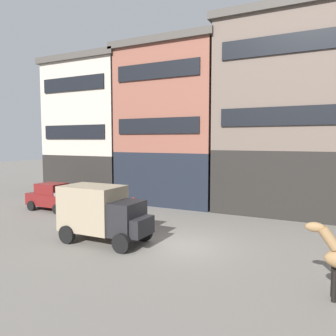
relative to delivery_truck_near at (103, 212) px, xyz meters
name	(u,v)px	position (x,y,z in m)	size (l,w,h in m)	color
ground_plane	(179,246)	(3.46, 1.05, -1.42)	(120.00, 120.00, 0.00)	slate
building_far_left	(101,128)	(-9.20, 11.68, 4.42)	(7.81, 7.40, 11.61)	black
building_center_left	(178,124)	(-1.61, 11.68, 4.58)	(8.08, 7.40, 11.93)	black
building_center_right	(291,115)	(6.80, 11.68, 5.02)	(9.43, 7.40, 12.81)	black
delivery_truck_near	(103,212)	(0.00, 0.00, 0.00)	(4.36, 2.15, 2.62)	black
sedan_dark	(53,197)	(-7.52, 4.19, -0.51)	(3.73, 1.92, 1.83)	maroon
fire_hydrant_curbside	(133,203)	(-2.78, 6.92, -1.00)	(0.24, 0.24, 0.83)	maroon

